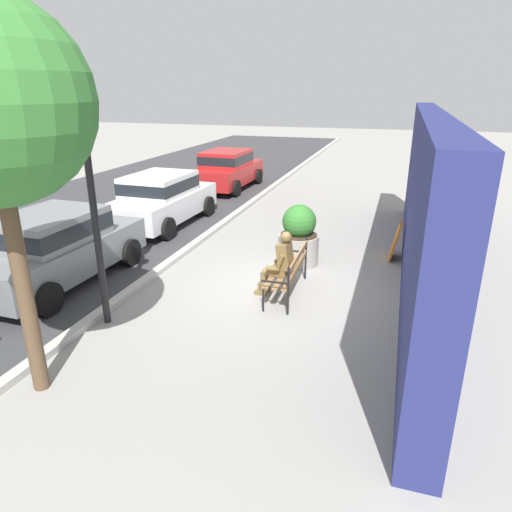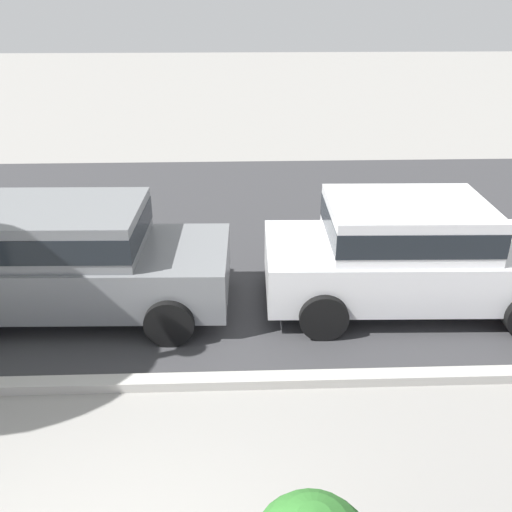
# 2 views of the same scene
# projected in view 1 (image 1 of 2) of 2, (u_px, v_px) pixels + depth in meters

# --- Properties ---
(ground_plane) EXTENTS (80.00, 80.00, 0.00)m
(ground_plane) POSITION_uv_depth(u_px,v_px,m) (282.00, 290.00, 9.55)
(ground_plane) COLOR gray
(curb_stone) EXTENTS (60.00, 0.20, 0.12)m
(curb_stone) POSITION_uv_depth(u_px,v_px,m) (157.00, 272.00, 10.35)
(curb_stone) COLOR #B2AFA8
(curb_stone) RESTS_ON ground
(building_wall_behind) EXTENTS (12.00, 0.50, 3.50)m
(building_wall_behind) POSITION_uv_depth(u_px,v_px,m) (423.00, 200.00, 9.56)
(building_wall_behind) COLOR navy
(building_wall_behind) RESTS_ON ground
(park_bench) EXTENTS (1.81, 0.57, 0.95)m
(park_bench) POSITION_uv_depth(u_px,v_px,m) (290.00, 269.00, 9.18)
(park_bench) COLOR olive
(park_bench) RESTS_ON ground
(bronze_statue_seated) EXTENTS (0.68, 0.77, 1.37)m
(bronze_statue_seated) POSITION_uv_depth(u_px,v_px,m) (278.00, 265.00, 9.09)
(bronze_statue_seated) COLOR brown
(bronze_statue_seated) RESTS_ON ground
(concrete_planter) EXTENTS (0.95, 0.95, 1.43)m
(concrete_planter) POSITION_uv_depth(u_px,v_px,m) (299.00, 237.00, 10.78)
(concrete_planter) COLOR gray
(concrete_planter) RESTS_ON ground
(parked_car_grey) EXTENTS (4.14, 2.00, 1.56)m
(parked_car_grey) POSITION_uv_depth(u_px,v_px,m) (55.00, 246.00, 9.63)
(parked_car_grey) COLOR slate
(parked_car_grey) RESTS_ON ground
(parked_car_white) EXTENTS (4.14, 2.00, 1.56)m
(parked_car_white) POSITION_uv_depth(u_px,v_px,m) (162.00, 198.00, 13.78)
(parked_car_white) COLOR silver
(parked_car_white) RESTS_ON ground
(parked_car_red) EXTENTS (4.14, 2.00, 1.56)m
(parked_car_red) POSITION_uv_depth(u_px,v_px,m) (227.00, 168.00, 18.73)
(parked_car_red) COLOR #B21E1E
(parked_car_red) RESTS_ON ground
(lamp_post) EXTENTS (0.32, 0.32, 3.90)m
(lamp_post) POSITION_uv_depth(u_px,v_px,m) (90.00, 181.00, 7.39)
(lamp_post) COLOR black
(lamp_post) RESTS_ON ground
(leaning_signboard) EXTENTS (0.70, 0.23, 0.89)m
(leaning_signboard) POSITION_uv_depth(u_px,v_px,m) (395.00, 241.00, 11.16)
(leaning_signboard) COLOR #C6661E
(leaning_signboard) RESTS_ON ground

